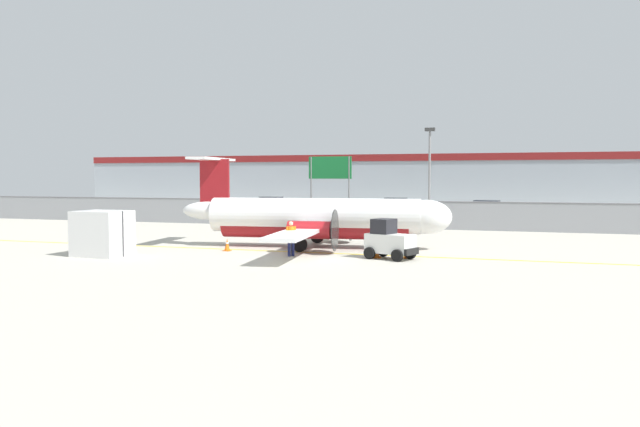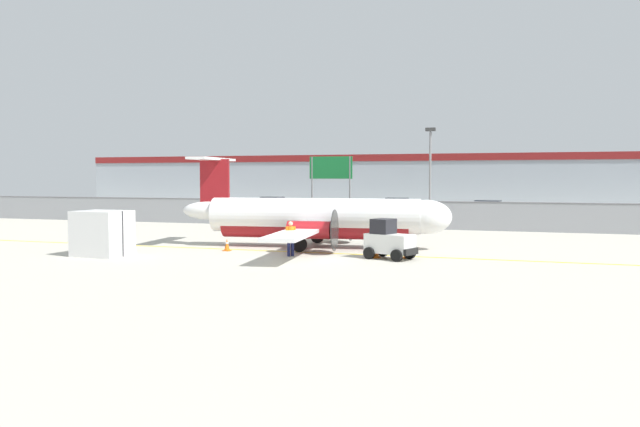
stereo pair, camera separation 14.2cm
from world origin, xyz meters
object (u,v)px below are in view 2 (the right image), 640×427
Objects in this scene: baggage_tug at (389,241)px; ground_crew_worker at (291,237)px; traffic_cone_far_right at (376,251)px; parked_car_7 at (590,213)px; traffic_cone_near_right at (407,252)px; parked_car_4 at (421,210)px; parked_car_5 at (487,209)px; highway_sign at (331,173)px; commuter_airplane at (319,218)px; parked_car_6 at (529,214)px; parked_car_1 at (310,206)px; apron_light_pole at (430,170)px; traffic_cone_far_left at (376,245)px; traffic_cone_near_left at (227,245)px; parked_car_0 at (273,204)px; parked_car_3 at (396,206)px; parked_car_2 at (352,207)px; cargo_container at (102,233)px.

baggage_tug is 1.51× the size of ground_crew_worker.
parked_car_7 reaches higher than traffic_cone_far_right.
parked_car_4 reaches higher than traffic_cone_near_right.
highway_sign reaches higher than parked_car_5.
parked_car_4 is (2.19, 26.81, -0.06)m from ground_crew_worker.
commuter_airplane reaches higher than parked_car_6.
commuter_airplane is at bearing -69.90° from parked_car_1.
apron_light_pole is at bearing -71.38° from parked_car_4.
traffic_cone_far_left is at bearing 88.70° from parked_car_5.
traffic_cone_far_right is 15.58m from apron_light_pole.
parked_car_6 is at bearing -19.17° from parked_car_1.
parked_car_6 is at bearing 14.15° from highway_sign.
apron_light_pole is at bearing 60.05° from traffic_cone_near_left.
parked_car_0 is at bearing 119.45° from traffic_cone_far_right.
parked_car_6 is (11.27, 24.02, -0.06)m from ground_crew_worker.
parked_car_3 is (-5.20, 31.97, 0.58)m from traffic_cone_far_left.
commuter_airplane is 5.34m from traffic_cone_far_right.
parked_car_3 is at bearing 101.85° from traffic_cone_near_right.
parked_car_1 is 0.97× the size of parked_car_2.
parked_car_1 is at bearing 155.38° from parked_car_6.
parked_car_0 is 1.00× the size of parked_car_6.
parked_car_3 is 0.58× the size of apron_light_pole.
cargo_container is 3.89× the size of traffic_cone_far_left.
ground_crew_worker is 0.39× the size of parked_car_4.
traffic_cone_far_left is at bearing -65.76° from highway_sign.
parked_car_0 reaches higher than traffic_cone_near_right.
parked_car_3 is (7.17, 37.81, -0.21)m from cargo_container.
highway_sign is at bearing 152.61° from apron_light_pole.
traffic_cone_near_right is at bearing -63.38° from highway_sign.
highway_sign is (-11.70, -10.96, 3.24)m from parked_car_5.
baggage_tug is at bearing 99.46° from parked_car_3.
parked_car_7 is at bearing 28.98° from parked_car_6.
apron_light_pole is (1.00, 12.46, 3.99)m from traffic_cone_far_left.
apron_light_pole reaches higher than parked_car_1.
cargo_container is at bearing -146.82° from baggage_tug.
highway_sign is at bearing 114.24° from traffic_cone_far_left.
traffic_cone_far_right is at bearing -77.33° from traffic_cone_far_left.
commuter_airplane is 25.12× the size of traffic_cone_far_left.
baggage_tug reaches higher than traffic_cone_far_right.
parked_car_1 and parked_car_2 have the same top height.
cargo_container is (-9.01, -6.60, -0.50)m from commuter_airplane.
parked_car_3 is (8.02, 3.75, 0.00)m from parked_car_1.
parked_car_7 is at bearing 8.57° from parked_car_4.
ground_crew_worker is 30.33m from parked_car_2.
ground_crew_worker is at bearing 91.73° from parked_car_3.
commuter_airplane reaches higher than parked_car_5.
parked_car_6 is 0.99× the size of parked_car_7.
cargo_container reaches higher than parked_car_5.
apron_light_pole reaches higher than highway_sign.
parked_car_5 is (3.50, 30.48, 0.58)m from traffic_cone_far_right.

